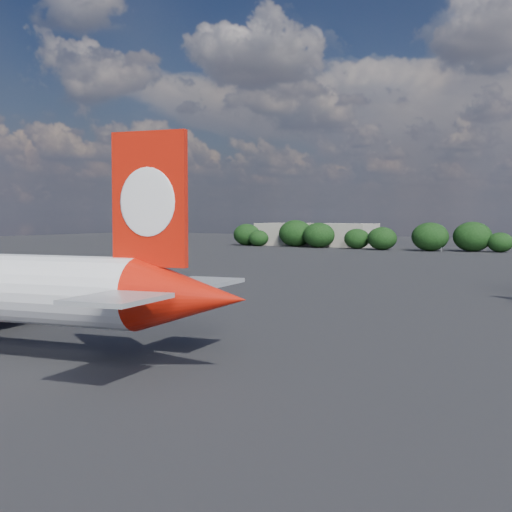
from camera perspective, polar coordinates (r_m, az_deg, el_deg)
The scene contains 4 objects.
ground at distance 107.67m, azimuth 5.61°, elevation -2.69°, with size 500.00×500.00×0.00m, color black.
terminal_building at distance 254.29m, azimuth 4.82°, elevation 1.72°, with size 42.00×16.00×8.00m.
highway_sign at distance 222.43m, azimuth 13.99°, elevation 1.17°, with size 6.00×0.30×4.50m.
horizon_treeline at distance 221.02m, azimuth 18.93°, elevation 1.29°, with size 203.46×15.95×9.26m.
Camera 1 is at (44.90, -37.19, 11.39)m, focal length 50.00 mm.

